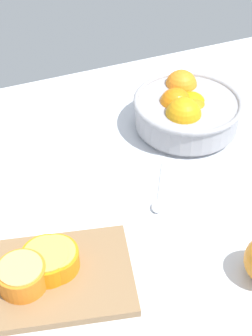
# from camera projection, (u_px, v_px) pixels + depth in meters

# --- Properties ---
(ground_plane) EXTENTS (1.26, 0.87, 0.03)m
(ground_plane) POSITION_uv_depth(u_px,v_px,m) (136.00, 181.00, 1.04)
(ground_plane) COLOR silver
(fruit_bowl) EXTENTS (0.24, 0.24, 0.11)m
(fruit_bowl) POSITION_uv_depth(u_px,v_px,m) (186.00, 110.00, 1.12)
(fruit_bowl) COLOR #99999E
(fruit_bowl) RESTS_ON ground_plane
(cutting_board) EXTENTS (0.31, 0.24, 0.02)m
(cutting_board) POSITION_uv_depth(u_px,v_px,m) (49.00, 278.00, 0.83)
(cutting_board) COLOR olive
(cutting_board) RESTS_ON ground_plane
(orange_half_0) EXTENTS (0.09, 0.09, 0.04)m
(orange_half_0) POSITION_uv_depth(u_px,v_px,m) (47.00, 261.00, 0.82)
(orange_half_0) COLOR orange
(orange_half_0) RESTS_ON cutting_board
(orange_half_1) EXTENTS (0.08, 0.08, 0.04)m
(orange_half_1) POSITION_uv_depth(u_px,v_px,m) (55.00, 259.00, 0.83)
(orange_half_1) COLOR orange
(orange_half_1) RESTS_ON cutting_board
(orange_half_2) EXTENTS (0.08, 0.08, 0.04)m
(orange_half_2) POSITION_uv_depth(u_px,v_px,m) (22.00, 276.00, 0.80)
(orange_half_2) COLOR orange
(orange_half_2) RESTS_ON cutting_board
(spoon) EXTENTS (0.08, 0.13, 0.01)m
(spoon) POSITION_uv_depth(u_px,v_px,m) (159.00, 195.00, 0.98)
(spoon) COLOR silver
(spoon) RESTS_ON ground_plane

